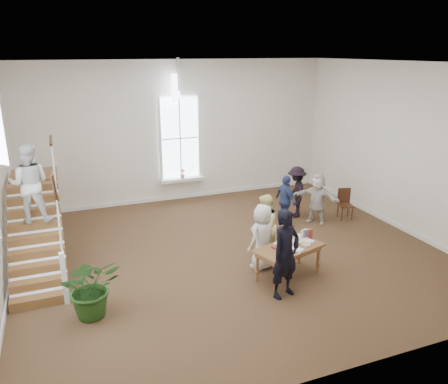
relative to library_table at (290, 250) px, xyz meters
name	(u,v)px	position (x,y,z in m)	size (l,w,h in m)	color
ground	(231,253)	(-0.75, 1.55, -0.63)	(10.00, 10.00, 0.00)	#3F2519
room_shell	(182,187)	(-0.75, 5.94, -0.23)	(10.49, 10.00, 10.00)	silver
staircase	(33,202)	(-5.09, 2.30, 0.99)	(1.10, 4.10, 2.92)	brown
library_table	(290,250)	(0.00, 0.00, 0.00)	(1.68, 1.17, 0.77)	brown
police_officer	(286,254)	(-0.47, -0.66, 0.30)	(0.68, 0.44, 1.85)	black
elderly_woman	(262,237)	(-0.37, 0.59, 0.13)	(0.74, 0.48, 1.52)	silver
person_yellow	(265,226)	(-0.07, 1.09, 0.15)	(0.76, 0.59, 1.56)	#F8EB9B
woman_cluster_a	(286,200)	(1.38, 2.72, 0.10)	(0.85, 0.35, 1.45)	navy
woman_cluster_b	(296,192)	(1.98, 3.17, 0.14)	(0.99, 0.57, 1.54)	black
woman_cluster_c	(317,198)	(2.28, 2.52, 0.11)	(1.37, 0.44, 1.48)	beige
floor_plant	(91,287)	(-4.15, 0.01, -0.03)	(1.08, 0.93, 1.20)	#1C3E13
side_chair	(345,202)	(3.27, 2.54, -0.14)	(0.47, 0.47, 0.90)	#341F0E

